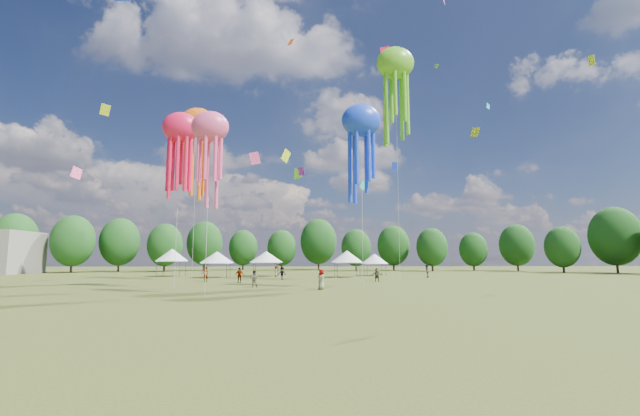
{
  "coord_description": "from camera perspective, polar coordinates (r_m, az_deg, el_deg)",
  "views": [
    {
      "loc": [
        -2.38,
        -11.66,
        2.74
      ],
      "look_at": [
        -0.54,
        15.0,
        6.0
      ],
      "focal_mm": 23.59,
      "sensor_mm": 36.0,
      "label": 1
    }
  ],
  "objects": [
    {
      "name": "ground",
      "position": [
        12.21,
        7.85,
        -19.86
      ],
      "size": [
        300.0,
        300.0,
        0.0
      ],
      "primitive_type": "plane",
      "color": "#384416",
      "rests_on": "ground"
    },
    {
      "name": "spectator_near",
      "position": [
        42.45,
        -8.95,
        -9.48
      ],
      "size": [
        0.82,
        0.65,
        1.62
      ],
      "primitive_type": "imported",
      "rotation": [
        0.0,
        0.0,
        3.09
      ],
      "color": "gray",
      "rests_on": "ground"
    },
    {
      "name": "spectators_far",
      "position": [
        54.2,
        0.27,
        -8.93
      ],
      "size": [
        31.24,
        30.17,
        1.87
      ],
      "color": "gray",
      "rests_on": "ground"
    },
    {
      "name": "festival_tents",
      "position": [
        67.99,
        -7.15,
        -6.59
      ],
      "size": [
        38.21,
        10.59,
        4.43
      ],
      "color": "#47474C",
      "rests_on": "ground"
    },
    {
      "name": "show_kites",
      "position": [
        49.81,
        -4.84,
        11.65
      ],
      "size": [
        30.25,
        25.34,
        29.09
      ],
      "color": "#FF1648",
      "rests_on": "ground"
    },
    {
      "name": "small_kites",
      "position": [
        61.42,
        -3.81,
        18.65
      ],
      "size": [
        79.24,
        50.55,
        45.04
      ],
      "color": "#FF1648",
      "rests_on": "ground"
    },
    {
      "name": "treeline",
      "position": [
        74.29,
        -5.1,
        -3.99
      ],
      "size": [
        201.57,
        95.24,
        13.43
      ],
      "color": "#38281C",
      "rests_on": "ground"
    }
  ]
}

